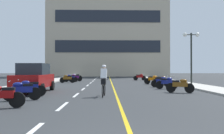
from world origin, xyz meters
TOP-DOWN VIEW (x-y plane):
  - ground_plane at (0.00, 21.00)m, footprint 140.00×140.00m
  - curb_left at (-7.20, 24.00)m, footprint 2.40×72.00m
  - curb_right at (7.20, 24.00)m, footprint 2.40×72.00m
  - lane_dash_0 at (-2.00, 2.00)m, footprint 0.14×2.20m
  - lane_dash_1 at (-2.00, 6.00)m, footprint 0.14×2.20m
  - lane_dash_2 at (-2.00, 10.00)m, footprint 0.14×2.20m
  - lane_dash_3 at (-2.00, 14.00)m, footprint 0.14×2.20m
  - lane_dash_4 at (-2.00, 18.00)m, footprint 0.14×2.20m
  - lane_dash_5 at (-2.00, 22.00)m, footprint 0.14×2.20m
  - lane_dash_6 at (-2.00, 26.00)m, footprint 0.14×2.20m
  - lane_dash_7 at (-2.00, 30.00)m, footprint 0.14×2.20m
  - lane_dash_8 at (-2.00, 34.00)m, footprint 0.14×2.20m
  - lane_dash_9 at (-2.00, 38.00)m, footprint 0.14×2.20m
  - lane_dash_10 at (-2.00, 42.00)m, footprint 0.14×2.20m
  - lane_dash_11 at (-2.00, 46.00)m, footprint 0.14×2.20m
  - centre_line_yellow at (0.25, 24.00)m, footprint 0.12×66.00m
  - office_building at (-0.02, 48.45)m, footprint 25.94×7.02m
  - street_lamp_mid at (7.13, 17.00)m, footprint 1.46×0.36m
  - parked_car_near at (-4.90, 11.72)m, footprint 1.99×4.23m
  - motorcycle_1 at (-4.19, 5.55)m, footprint 1.70×0.60m
  - motorcycle_2 at (-4.20, 7.70)m, footprint 1.65×0.75m
  - motorcycle_3 at (-4.38, 9.24)m, footprint 1.66×0.74m
  - motorcycle_4 at (4.27, 11.11)m, footprint 1.64×0.79m
  - motorcycle_5 at (4.18, 13.99)m, footprint 1.70×0.60m
  - motorcycle_6 at (4.20, 15.84)m, footprint 1.70×0.60m
  - motorcycle_7 at (4.67, 17.74)m, footprint 1.70×0.60m
  - motorcycle_8 at (4.26, 19.60)m, footprint 1.70×0.60m
  - motorcycle_9 at (-4.55, 22.17)m, footprint 1.70×0.60m
  - motorcycle_10 at (-4.46, 24.00)m, footprint 1.69×0.60m
  - motorcycle_11 at (-4.16, 25.41)m, footprint 1.68×0.65m
  - motorcycle_12 at (4.14, 27.78)m, footprint 1.70×0.60m
  - motorcycle_13 at (-4.69, 30.32)m, footprint 1.70×0.60m
  - cyclist_rider at (-0.44, 9.24)m, footprint 0.42×1.77m

SIDE VIEW (x-z plane):
  - ground_plane at x=0.00m, z-range 0.00..0.00m
  - lane_dash_0 at x=-2.00m, z-range 0.00..0.01m
  - lane_dash_1 at x=-2.00m, z-range 0.00..0.01m
  - lane_dash_2 at x=-2.00m, z-range 0.00..0.01m
  - lane_dash_3 at x=-2.00m, z-range 0.00..0.01m
  - lane_dash_4 at x=-2.00m, z-range 0.00..0.01m
  - lane_dash_5 at x=-2.00m, z-range 0.00..0.01m
  - lane_dash_6 at x=-2.00m, z-range 0.00..0.01m
  - lane_dash_7 at x=-2.00m, z-range 0.00..0.01m
  - lane_dash_8 at x=-2.00m, z-range 0.00..0.01m
  - lane_dash_9 at x=-2.00m, z-range 0.00..0.01m
  - lane_dash_10 at x=-2.00m, z-range 0.00..0.01m
  - lane_dash_11 at x=-2.00m, z-range 0.00..0.01m
  - centre_line_yellow at x=0.25m, z-range 0.00..0.01m
  - curb_left at x=-7.20m, z-range 0.00..0.12m
  - curb_right at x=7.20m, z-range 0.00..0.12m
  - motorcycle_1 at x=-4.19m, z-range 0.01..0.93m
  - motorcycle_2 at x=-4.20m, z-range 0.01..0.93m
  - motorcycle_3 at x=-4.38m, z-range 0.01..0.93m
  - motorcycle_4 at x=4.27m, z-range 0.01..0.93m
  - motorcycle_5 at x=4.18m, z-range 0.01..0.93m
  - motorcycle_6 at x=4.20m, z-range 0.01..0.93m
  - motorcycle_7 at x=4.67m, z-range 0.01..0.93m
  - motorcycle_8 at x=4.26m, z-range 0.01..0.93m
  - motorcycle_9 at x=-4.55m, z-range 0.01..0.93m
  - motorcycle_10 at x=-4.46m, z-range 0.01..0.93m
  - motorcycle_11 at x=-4.16m, z-range 0.01..0.93m
  - motorcycle_12 at x=4.14m, z-range 0.01..0.93m
  - motorcycle_13 at x=-4.69m, z-range 0.01..0.93m
  - cyclist_rider at x=-0.44m, z-range 0.03..1.74m
  - parked_car_near at x=-4.90m, z-range 0.01..1.83m
  - street_lamp_mid at x=7.13m, z-range 1.23..5.78m
  - office_building at x=-0.02m, z-range 0.00..20.89m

